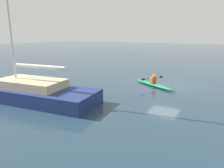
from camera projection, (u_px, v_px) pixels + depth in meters
ground_plane at (165, 85)px, 18.16m from camera, size 160.00×160.00×0.00m
kayak at (154, 85)px, 17.69m from camera, size 4.28×2.74×0.32m
kayaker at (154, 79)px, 17.60m from camera, size 1.23×2.14×0.75m
sailboat_far_right_berth at (26, 90)px, 14.21m from camera, size 11.20×4.26×15.26m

